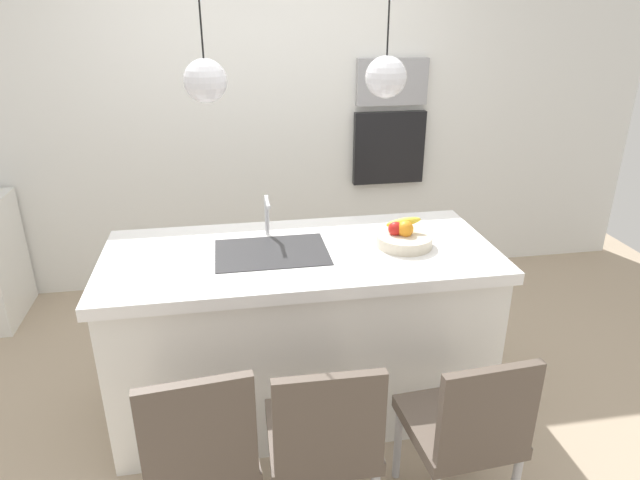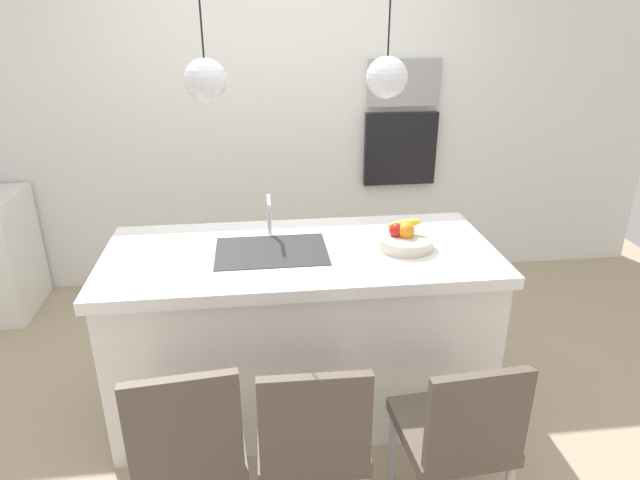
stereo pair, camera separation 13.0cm
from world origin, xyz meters
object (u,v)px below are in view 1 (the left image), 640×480
fruit_bowl (404,237)px  oven (389,148)px  chair_near (200,451)px  chair_middle (324,437)px  microwave (392,82)px  chair_far (466,426)px

fruit_bowl → oven: 1.65m
chair_near → chair_middle: (0.47, 0.00, -0.01)m
microwave → chair_middle: (-0.95, -2.45, -1.03)m
chair_far → chair_near: bearing=-179.9°
chair_middle → microwave: bearing=68.8°
chair_far → oven: bearing=81.8°
chair_near → chair_far: (1.07, 0.00, -0.05)m
chair_far → chair_middle: bearing=179.9°
microwave → chair_middle: 2.82m
fruit_bowl → oven: (0.38, 1.61, 0.07)m
oven → chair_middle: size_ratio=0.62×
fruit_bowl → chair_middle: size_ratio=0.32×
fruit_bowl → microwave: bearing=76.6°
chair_near → chair_middle: bearing=0.2°
chair_near → chair_far: size_ratio=1.08×
oven → chair_middle: oven is taller
microwave → chair_near: (-1.43, -2.45, -1.02)m
fruit_bowl → microwave: microwave is taller
microwave → chair_middle: bearing=-111.2°
chair_near → chair_middle: 0.47m
chair_middle → chair_far: bearing=-0.1°
chair_middle → oven: bearing=68.8°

